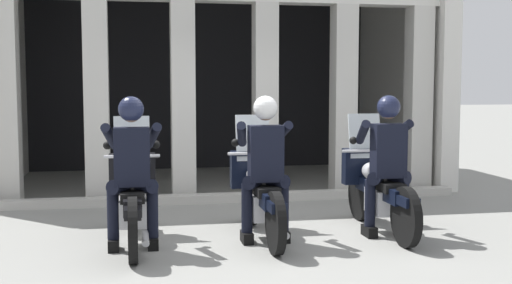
# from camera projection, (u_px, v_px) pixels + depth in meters

# --- Properties ---
(ground_plane) EXTENTS (80.00, 80.00, 0.00)m
(ground_plane) POSITION_uv_depth(u_px,v_px,m) (222.00, 191.00, 10.34)
(ground_plane) COLOR gray
(station_building) EXTENTS (7.37, 4.11, 3.53)m
(station_building) POSITION_uv_depth(u_px,v_px,m) (209.00, 61.00, 11.60)
(station_building) COLOR black
(station_building) RESTS_ON ground
(kerb_strip) EXTENTS (6.87, 0.24, 0.12)m
(kerb_strip) POSITION_uv_depth(u_px,v_px,m) (230.00, 198.00, 9.40)
(kerb_strip) COLOR #B7B5AD
(kerb_strip) RESTS_ON ground
(motorcycle_left) EXTENTS (0.62, 2.04, 1.35)m
(motorcycle_left) POSITION_uv_depth(u_px,v_px,m) (133.00, 197.00, 6.93)
(motorcycle_left) COLOR black
(motorcycle_left) RESTS_ON ground
(police_officer_left) EXTENTS (0.63, 0.61, 1.58)m
(police_officer_left) POSITION_uv_depth(u_px,v_px,m) (132.00, 159.00, 6.62)
(police_officer_left) COLOR black
(police_officer_left) RESTS_ON ground
(motorcycle_center) EXTENTS (0.62, 2.04, 1.35)m
(motorcycle_center) POSITION_uv_depth(u_px,v_px,m) (260.00, 192.00, 7.25)
(motorcycle_center) COLOR black
(motorcycle_center) RESTS_ON ground
(police_officer_center) EXTENTS (0.63, 0.61, 1.58)m
(police_officer_center) POSITION_uv_depth(u_px,v_px,m) (265.00, 156.00, 6.93)
(police_officer_center) COLOR black
(police_officer_center) RESTS_ON ground
(motorcycle_right) EXTENTS (0.62, 2.04, 1.35)m
(motorcycle_right) POSITION_uv_depth(u_px,v_px,m) (377.00, 188.00, 7.54)
(motorcycle_right) COLOR black
(motorcycle_right) RESTS_ON ground
(police_officer_right) EXTENTS (0.63, 0.61, 1.58)m
(police_officer_right) POSITION_uv_depth(u_px,v_px,m) (387.00, 153.00, 7.23)
(police_officer_right) COLOR black
(police_officer_right) RESTS_ON ground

